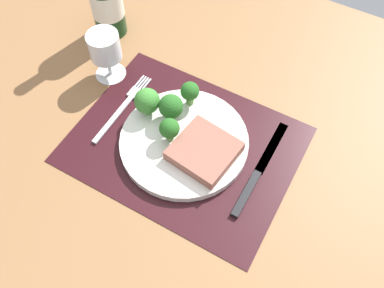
{
  "coord_description": "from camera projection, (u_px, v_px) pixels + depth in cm",
  "views": [
    {
      "loc": [
        22.49,
        -36.85,
        68.16
      ],
      "look_at": [
        1.84,
        -0.16,
        1.9
      ],
      "focal_mm": 38.7,
      "sensor_mm": 36.0,
      "label": 1
    }
  ],
  "objects": [
    {
      "name": "broccoli_front_edge",
      "position": [
        147.0,
        101.0,
        0.8
      ],
      "size": [
        5.06,
        5.06,
        5.88
      ],
      "color": "#5B8942",
      "rests_on": "plate"
    },
    {
      "name": "broccoli_near_steak",
      "position": [
        190.0,
        92.0,
        0.81
      ],
      "size": [
        3.76,
        3.76,
        5.54
      ],
      "color": "#5B8942",
      "rests_on": "plate"
    },
    {
      "name": "placemat",
      "position": [
        184.0,
        144.0,
        0.81
      ],
      "size": [
        42.61,
        32.64,
        0.3
      ],
      "primitive_type": "cube",
      "color": "black",
      "rests_on": "ground_plane"
    },
    {
      "name": "broccoli_near_fork",
      "position": [
        171.0,
        107.0,
        0.79
      ],
      "size": [
        4.77,
        4.77,
        6.06
      ],
      "color": "#5B8942",
      "rests_on": "plate"
    },
    {
      "name": "ground_plane",
      "position": [
        184.0,
        149.0,
        0.82
      ],
      "size": [
        140.0,
        110.0,
        3.0
      ],
      "primitive_type": "cube",
      "color": "brown"
    },
    {
      "name": "fork",
      "position": [
        123.0,
        107.0,
        0.85
      ],
      "size": [
        2.4,
        19.2,
        0.5
      ],
      "rotation": [
        0.0,
        0.0,
        0.05
      ],
      "color": "silver",
      "rests_on": "placemat"
    },
    {
      "name": "knife",
      "position": [
        257.0,
        175.0,
        0.76
      ],
      "size": [
        1.8,
        23.0,
        0.8
      ],
      "rotation": [
        0.0,
        0.0,
        -0.01
      ],
      "color": "black",
      "rests_on": "placemat"
    },
    {
      "name": "steak",
      "position": [
        204.0,
        151.0,
        0.76
      ],
      "size": [
        12.26,
        12.01,
        2.32
      ],
      "primitive_type": "cube",
      "rotation": [
        0.0,
        0.0,
        -0.13
      ],
      "color": "#8C5647",
      "rests_on": "plate"
    },
    {
      "name": "plate",
      "position": [
        184.0,
        142.0,
        0.8
      ],
      "size": [
        24.82,
        24.82,
        1.6
      ],
      "primitive_type": "cylinder",
      "color": "silver",
      "rests_on": "placemat"
    },
    {
      "name": "broccoli_back_left",
      "position": [
        169.0,
        129.0,
        0.76
      ],
      "size": [
        3.86,
        3.86,
        5.48
      ],
      "color": "#6B994C",
      "rests_on": "plate"
    },
    {
      "name": "wine_glass",
      "position": [
        105.0,
        49.0,
        0.84
      ],
      "size": [
        6.62,
        6.62,
        11.09
      ],
      "color": "silver",
      "rests_on": "ground_plane"
    }
  ]
}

